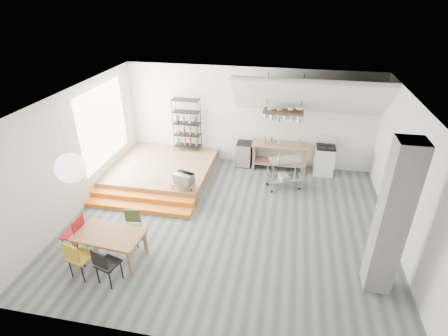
% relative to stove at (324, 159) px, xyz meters
% --- Properties ---
extents(floor, '(8.00, 8.00, 0.00)m').
position_rel_stove_xyz_m(floor, '(-2.50, -3.16, -0.48)').
color(floor, '#4B5457').
rests_on(floor, ground).
extents(wall_back, '(8.00, 0.04, 3.20)m').
position_rel_stove_xyz_m(wall_back, '(-2.50, 0.34, 1.12)').
color(wall_back, silver).
rests_on(wall_back, ground).
extents(wall_left, '(0.04, 7.00, 3.20)m').
position_rel_stove_xyz_m(wall_left, '(-6.50, -3.16, 1.12)').
color(wall_left, silver).
rests_on(wall_left, ground).
extents(wall_right, '(0.04, 7.00, 3.20)m').
position_rel_stove_xyz_m(wall_right, '(1.50, -3.16, 1.12)').
color(wall_right, silver).
rests_on(wall_right, ground).
extents(ceiling, '(8.00, 7.00, 0.02)m').
position_rel_stove_xyz_m(ceiling, '(-2.50, -3.16, 2.72)').
color(ceiling, white).
rests_on(ceiling, wall_back).
extents(slope_ceiling, '(4.40, 1.44, 1.32)m').
position_rel_stove_xyz_m(slope_ceiling, '(-0.70, -0.26, 2.07)').
color(slope_ceiling, white).
rests_on(slope_ceiling, wall_back).
extents(window_pane, '(0.02, 2.50, 2.20)m').
position_rel_stove_xyz_m(window_pane, '(-6.48, -1.66, 1.32)').
color(window_pane, white).
rests_on(window_pane, wall_left).
extents(platform, '(3.00, 3.00, 0.40)m').
position_rel_stove_xyz_m(platform, '(-5.00, -1.16, -0.28)').
color(platform, '#8D6746').
rests_on(platform, ground).
extents(step_lower, '(3.00, 0.35, 0.13)m').
position_rel_stove_xyz_m(step_lower, '(-5.00, -3.11, -0.41)').
color(step_lower, orange).
rests_on(step_lower, ground).
extents(step_upper, '(3.00, 0.35, 0.27)m').
position_rel_stove_xyz_m(step_upper, '(-5.00, -2.76, -0.35)').
color(step_upper, orange).
rests_on(step_upper, ground).
extents(concrete_column, '(0.50, 0.50, 3.20)m').
position_rel_stove_xyz_m(concrete_column, '(0.80, -4.66, 1.12)').
color(concrete_column, slate).
rests_on(concrete_column, ground).
extents(kitchen_counter, '(1.80, 0.60, 0.91)m').
position_rel_stove_xyz_m(kitchen_counter, '(-1.40, -0.01, 0.15)').
color(kitchen_counter, '#8D6746').
rests_on(kitchen_counter, ground).
extents(stove, '(0.60, 0.60, 1.18)m').
position_rel_stove_xyz_m(stove, '(0.00, 0.00, 0.00)').
color(stove, white).
rests_on(stove, ground).
extents(pot_rack, '(1.20, 0.50, 1.43)m').
position_rel_stove_xyz_m(pot_rack, '(-1.37, -0.23, 1.50)').
color(pot_rack, '#3C2718').
rests_on(pot_rack, ceiling).
extents(wire_shelving, '(0.88, 0.38, 1.80)m').
position_rel_stove_xyz_m(wire_shelving, '(-4.50, 0.04, 0.85)').
color(wire_shelving, black).
rests_on(wire_shelving, platform).
extents(microwave_shelf, '(0.60, 0.40, 0.16)m').
position_rel_stove_xyz_m(microwave_shelf, '(-3.90, -2.41, 0.07)').
color(microwave_shelf, '#8D6746').
rests_on(microwave_shelf, platform).
extents(paper_lantern, '(0.60, 0.60, 0.60)m').
position_rel_stove_xyz_m(paper_lantern, '(-5.38, -4.95, 1.72)').
color(paper_lantern, white).
rests_on(paper_lantern, ceiling).
extents(dining_table, '(1.51, 0.93, 0.69)m').
position_rel_stove_xyz_m(dining_table, '(-4.78, -5.00, 0.13)').
color(dining_table, brown).
rests_on(dining_table, ground).
extents(chair_mustard, '(0.52, 0.52, 0.92)m').
position_rel_stove_xyz_m(chair_mustard, '(-5.16, -5.63, 0.07)').
color(chair_mustard, '#B08B1E').
rests_on(chair_mustard, ground).
extents(chair_black, '(0.51, 0.51, 0.90)m').
position_rel_stove_xyz_m(chair_black, '(-4.53, -5.68, 0.06)').
color(chair_black, black).
rests_on(chair_black, ground).
extents(chair_olive, '(0.43, 0.43, 0.84)m').
position_rel_stove_xyz_m(chair_olive, '(-4.56, -4.36, 0.02)').
color(chair_olive, '#515E2C').
rests_on(chair_olive, ground).
extents(chair_red, '(0.43, 0.43, 0.93)m').
position_rel_stove_xyz_m(chair_red, '(-5.65, -4.92, 0.07)').
color(chair_red, '#A51718').
rests_on(chair_red, ground).
extents(rolling_cart, '(1.05, 0.83, 0.93)m').
position_rel_stove_xyz_m(rolling_cart, '(-1.20, -1.16, 0.12)').
color(rolling_cart, silver).
rests_on(rolling_cart, ground).
extents(mini_fridge, '(0.49, 0.49, 0.83)m').
position_rel_stove_xyz_m(mini_fridge, '(-2.57, 0.04, -0.07)').
color(mini_fridge, black).
rests_on(mini_fridge, ground).
extents(microwave, '(0.60, 0.50, 0.29)m').
position_rel_stove_xyz_m(microwave, '(-3.90, -2.41, 0.23)').
color(microwave, beige).
rests_on(microwave, microwave_shelf).
extents(bowl, '(0.25, 0.25, 0.05)m').
position_rel_stove_xyz_m(bowl, '(-1.51, -0.06, 0.46)').
color(bowl, silver).
rests_on(bowl, kitchen_counter).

